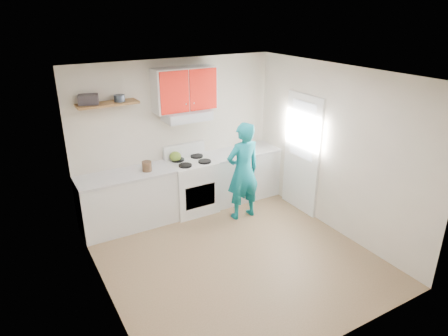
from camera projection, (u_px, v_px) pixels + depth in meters
floor at (234, 255)px, 5.79m from camera, size 3.80×3.80×0.00m
ceiling at (236, 74)px, 4.82m from camera, size 3.60×3.80×0.04m
back_wall at (177, 136)px, 6.83m from camera, size 3.60×0.04×2.60m
front_wall at (340, 240)px, 3.78m from camera, size 3.60×0.04×2.60m
left_wall at (98, 204)px, 4.47m from camera, size 0.04×3.80×2.60m
right_wall at (334, 150)px, 6.14m from camera, size 0.04×3.80×2.60m
door at (302, 154)px, 6.79m from camera, size 0.05×0.85×2.05m
door_glass at (303, 130)px, 6.62m from camera, size 0.01×0.55×0.95m
counter_left at (128, 201)px, 6.42m from camera, size 1.52×0.60×0.90m
counter_right at (242, 174)px, 7.44m from camera, size 1.32×0.60×0.90m
stove at (192, 186)px, 6.93m from camera, size 0.76×0.65×0.92m
range_hood at (187, 116)px, 6.55m from camera, size 0.76×0.44×0.15m
upper_cabinets at (185, 89)px, 6.43m from camera, size 1.02×0.33×0.70m
shelf at (108, 104)px, 5.90m from camera, size 0.90×0.30×0.04m
books at (88, 99)px, 5.77m from camera, size 0.32×0.27×0.14m
tin at (119, 98)px, 5.95m from camera, size 0.20×0.20×0.10m
kettle at (175, 156)px, 6.74m from camera, size 0.24×0.24×0.17m
crock at (147, 167)px, 6.34m from camera, size 0.16×0.16×0.18m
cutting_board at (224, 156)px, 7.03m from camera, size 0.29×0.21×0.02m
silicone_mat at (252, 149)px, 7.42m from camera, size 0.31×0.27×0.01m
person at (243, 171)px, 6.57m from camera, size 0.61×0.40×1.67m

